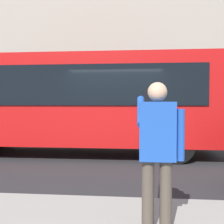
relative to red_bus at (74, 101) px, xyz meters
name	(u,v)px	position (x,y,z in m)	size (l,w,h in m)	color
ground_plane	(117,159)	(-1.41, 0.64, -1.68)	(60.00, 60.00, 0.00)	#2B2B2D
building_facade_far	(127,22)	(-1.42, -6.15, 4.30)	(28.00, 1.55, 12.00)	#A89E8E
red_bus	(74,101)	(0.00, 0.00, 0.00)	(9.05, 2.54, 3.08)	red
pedestrian_photographer	(157,145)	(-2.21, 5.20, -0.54)	(0.53, 0.52, 1.70)	#4C4238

